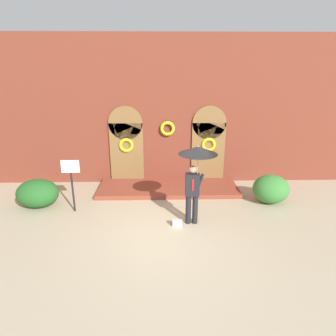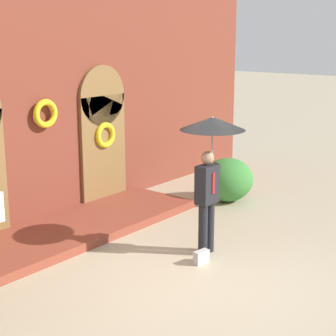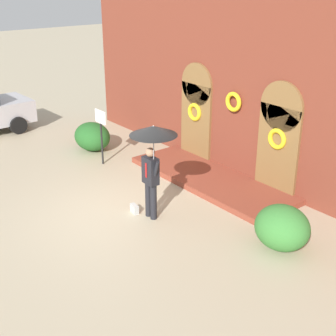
{
  "view_description": "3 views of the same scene",
  "coord_description": "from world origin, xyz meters",
  "views": [
    {
      "loc": [
        -0.26,
        -7.43,
        4.43
      ],
      "look_at": [
        -0.05,
        1.26,
        1.48
      ],
      "focal_mm": 32.0,
      "sensor_mm": 36.0,
      "label": 1
    },
    {
      "loc": [
        -6.91,
        -4.64,
        3.74
      ],
      "look_at": [
        0.62,
        1.33,
        1.39
      ],
      "focal_mm": 60.0,
      "sensor_mm": 36.0,
      "label": 2
    },
    {
      "loc": [
        8.75,
        -5.45,
        5.52
      ],
      "look_at": [
        0.46,
        1.16,
        1.07
      ],
      "focal_mm": 50.0,
      "sensor_mm": 36.0,
      "label": 3
    }
  ],
  "objects": [
    {
      "name": "person_with_umbrella",
      "position": [
        0.73,
        0.5,
        1.91
      ],
      "size": [
        1.1,
        1.1,
        2.36
      ],
      "color": "black",
      "rests_on": "ground"
    },
    {
      "name": "shrub_right",
      "position": [
        3.47,
        1.88,
        0.49
      ],
      "size": [
        1.21,
        1.12,
        0.98
      ],
      "primitive_type": "ellipsoid",
      "color": "#387A33",
      "rests_on": "ground"
    },
    {
      "name": "building_facade",
      "position": [
        -0.0,
        4.15,
        2.68
      ],
      "size": [
        14.0,
        2.3,
        5.6
      ],
      "color": "brown",
      "rests_on": "ground"
    },
    {
      "name": "ground_plane",
      "position": [
        0.0,
        0.0,
        0.0
      ],
      "size": [
        80.0,
        80.0,
        0.0
      ],
      "primitive_type": "plane",
      "color": "tan"
    },
    {
      "name": "handbag",
      "position": [
        0.21,
        0.3,
        0.11
      ],
      "size": [
        0.3,
        0.16,
        0.22
      ],
      "primitive_type": "cube",
      "rotation": [
        0.0,
        0.0,
        -0.16
      ],
      "color": "#B7B7B2",
      "rests_on": "ground"
    }
  ]
}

